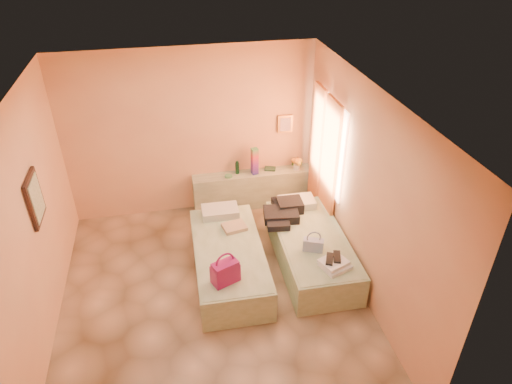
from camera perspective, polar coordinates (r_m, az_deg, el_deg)
ground at (r=6.38m, az=-5.36°, el=-12.91°), size 4.50×4.50×0.00m
room_walls at (r=5.78m, az=-4.94°, el=4.02°), size 4.02×4.51×2.81m
headboard_ledge at (r=7.93m, az=-0.41°, el=0.36°), size 2.05×0.30×0.65m
bed_left at (r=6.52m, az=-3.41°, el=-8.59°), size 0.94×2.02×0.50m
bed_right at (r=6.75m, az=6.90°, el=-7.17°), size 0.94×2.02×0.50m
water_bottle at (r=7.70m, az=-2.36°, el=3.07°), size 0.08×0.08×0.22m
rainbow_box at (r=7.63m, az=-0.17°, el=3.87°), size 0.12×0.12×0.47m
small_dish at (r=7.65m, az=-3.45°, el=2.00°), size 0.15×0.15×0.03m
green_book at (r=7.86m, az=1.77°, el=2.93°), size 0.22×0.19×0.03m
flower_vase at (r=7.83m, az=5.15°, el=3.67°), size 0.26×0.26×0.27m
magenta_handbag at (r=5.75m, az=-3.87°, el=-9.90°), size 0.39×0.30×0.32m
khaki_garment at (r=6.68m, az=-2.72°, el=-4.38°), size 0.37×0.32×0.06m
clothes_pile at (r=6.88m, az=3.54°, el=-2.65°), size 0.57×0.57×0.17m
blue_handbag at (r=6.30m, az=7.17°, el=-6.58°), size 0.30×0.22×0.18m
towel_stack at (r=6.09m, az=9.90°, el=-8.90°), size 0.43×0.40×0.10m
sandal_pair at (r=6.08m, az=9.68°, el=-8.17°), size 0.26×0.29×0.02m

